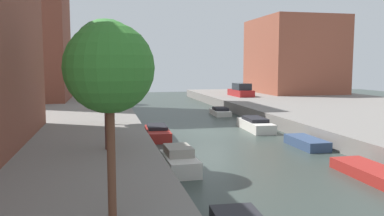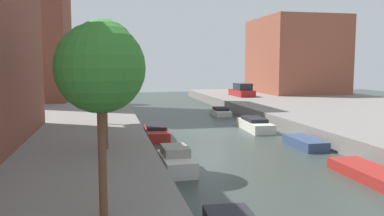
# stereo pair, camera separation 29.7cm
# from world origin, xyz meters

# --- Properties ---
(ground_plane) EXTENTS (84.00, 84.00, 0.00)m
(ground_plane) POSITION_xyz_m (0.00, 0.00, 0.00)
(ground_plane) COLOR #333D38
(low_block_right) EXTENTS (10.00, 11.95, 9.97)m
(low_block_right) POSITION_xyz_m (18.00, 23.18, 5.99)
(low_block_right) COLOR brown
(low_block_right) RESTS_ON quay_right
(street_tree_0) EXTENTS (2.13, 2.13, 4.73)m
(street_tree_0) POSITION_xyz_m (-7.18, -16.98, 4.63)
(street_tree_0) COLOR brown
(street_tree_0) RESTS_ON quay_left
(street_tree_1) EXTENTS (2.91, 2.91, 5.72)m
(street_tree_1) POSITION_xyz_m (-7.18, -8.78, 5.24)
(street_tree_1) COLOR brown
(street_tree_1) RESTS_ON quay_left
(street_tree_2) EXTENTS (1.97, 1.97, 4.05)m
(street_tree_2) POSITION_xyz_m (-7.18, -1.11, 4.04)
(street_tree_2) COLOR brown
(street_tree_2) RESTS_ON quay_left
(street_tree_3) EXTENTS (2.19, 2.19, 4.67)m
(street_tree_3) POSITION_xyz_m (-7.18, 6.63, 4.54)
(street_tree_3) COLOR brown
(street_tree_3) RESTS_ON quay_left
(street_tree_4) EXTENTS (1.90, 1.90, 4.66)m
(street_tree_4) POSITION_xyz_m (-7.18, 14.34, 4.65)
(street_tree_4) COLOR brown
(street_tree_4) RESTS_ON quay_left
(street_tree_5) EXTENTS (2.38, 2.38, 5.09)m
(street_tree_5) POSITION_xyz_m (-7.18, 22.61, 4.86)
(street_tree_5) COLOR brown
(street_tree_5) RESTS_ON quay_left
(parked_car) EXTENTS (1.85, 4.67, 1.56)m
(parked_car) POSITION_xyz_m (8.78, 18.34, 1.65)
(parked_car) COLOR maroon
(parked_car) RESTS_ON quay_right
(moored_boat_left_1) EXTENTS (1.38, 3.06, 1.08)m
(moored_boat_left_1) POSITION_xyz_m (-4.10, -9.47, 0.46)
(moored_boat_left_1) COLOR beige
(moored_boat_left_1) RESTS_ON ground_plane
(moored_boat_left_2) EXTENTS (1.56, 3.96, 0.83)m
(moored_boat_left_2) POSITION_xyz_m (-3.99, -1.40, 0.37)
(moored_boat_left_2) COLOR maroon
(moored_boat_left_2) RESTS_ON ground_plane
(moored_boat_right_1) EXTENTS (1.59, 4.02, 0.47)m
(moored_boat_right_1) POSITION_xyz_m (3.59, -12.32, 0.24)
(moored_boat_right_1) COLOR maroon
(moored_boat_right_1) RESTS_ON ground_plane
(moored_boat_right_2) EXTENTS (1.33, 3.18, 0.55)m
(moored_boat_right_2) POSITION_xyz_m (4.03, -6.06, 0.27)
(moored_boat_right_2) COLOR #33476B
(moored_boat_right_2) RESTS_ON ground_plane
(moored_boat_right_3) EXTENTS (1.70, 4.65, 0.92)m
(moored_boat_right_3) POSITION_xyz_m (3.42, 0.27, 0.40)
(moored_boat_right_3) COLOR beige
(moored_boat_right_3) RESTS_ON ground_plane
(moored_boat_right_4) EXTENTS (1.66, 3.55, 0.73)m
(moored_boat_right_4) POSITION_xyz_m (3.42, 9.12, 0.31)
(moored_boat_right_4) COLOR beige
(moored_boat_right_4) RESTS_ON ground_plane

